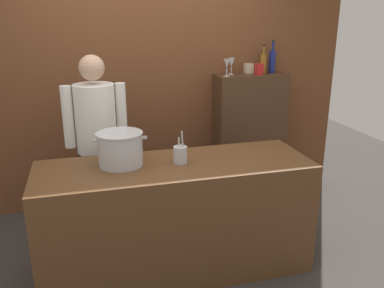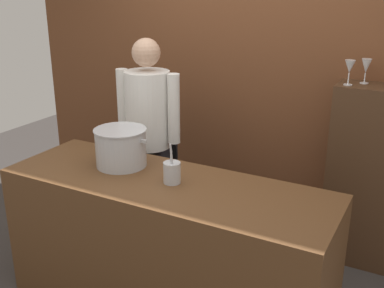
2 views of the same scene
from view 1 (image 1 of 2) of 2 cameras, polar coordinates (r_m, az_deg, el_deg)
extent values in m
plane|color=#383330|center=(3.46, -2.18, -16.90)|extent=(8.00, 8.00, 0.00)
cube|color=brown|center=(4.24, -6.84, 11.40)|extent=(4.40, 0.10, 3.00)
cube|color=brown|center=(3.22, -2.27, -10.32)|extent=(2.07, 0.70, 0.90)
cube|color=#472D1C|center=(4.51, 7.98, 1.11)|extent=(0.76, 0.32, 1.36)
cylinder|color=black|center=(3.75, -11.14, -6.90)|extent=(0.14, 0.14, 0.84)
cylinder|color=black|center=(3.74, -14.20, -7.23)|extent=(0.14, 0.14, 0.84)
cylinder|color=white|center=(3.51, -13.45, 3.51)|extent=(0.34, 0.34, 0.58)
cube|color=black|center=(3.74, -13.45, 0.60)|extent=(0.30, 0.03, 0.52)
cylinder|color=white|center=(3.52, -9.92, 4.29)|extent=(0.09, 0.09, 0.52)
cylinder|color=white|center=(3.49, -17.08, 3.63)|extent=(0.09, 0.09, 0.52)
sphere|color=tan|center=(3.43, -13.97, 10.40)|extent=(0.21, 0.21, 0.21)
cylinder|color=#B7BABF|center=(3.02, -10.07, -0.75)|extent=(0.33, 0.33, 0.24)
cylinder|color=#B7BABF|center=(2.99, -10.20, 1.51)|extent=(0.34, 0.34, 0.01)
cube|color=#B7BABF|center=(2.99, -13.62, 0.36)|extent=(0.04, 0.02, 0.02)
cube|color=#B7BABF|center=(3.02, -6.71, 0.92)|extent=(0.04, 0.02, 0.02)
cylinder|color=#B7BABF|center=(3.03, -1.67, -1.54)|extent=(0.10, 0.10, 0.13)
cylinder|color=#B7BABF|center=(3.01, -1.81, -0.74)|extent=(0.01, 0.03, 0.18)
cylinder|color=#B7BABF|center=(2.99, -1.33, -0.32)|extent=(0.03, 0.02, 0.24)
cylinder|color=navy|center=(4.51, 11.23, 11.29)|extent=(0.07, 0.07, 0.23)
cylinder|color=navy|center=(4.49, 11.36, 13.37)|extent=(0.02, 0.02, 0.10)
cylinder|color=black|center=(4.49, 11.40, 14.07)|extent=(0.03, 0.03, 0.01)
cylinder|color=#8C5919|center=(4.41, 9.99, 11.04)|extent=(0.07, 0.07, 0.20)
cylinder|color=#8C5919|center=(4.40, 10.10, 12.89)|extent=(0.02, 0.02, 0.08)
cylinder|color=black|center=(4.40, 10.13, 13.50)|extent=(0.03, 0.03, 0.01)
cylinder|color=silver|center=(4.32, 5.53, 9.77)|extent=(0.06, 0.06, 0.01)
cylinder|color=silver|center=(4.32, 5.54, 10.26)|extent=(0.01, 0.01, 0.07)
cone|color=silver|center=(4.31, 5.58, 11.36)|extent=(0.07, 0.07, 0.10)
cylinder|color=silver|center=(4.19, 4.90, 9.52)|extent=(0.06, 0.06, 0.01)
cylinder|color=silver|center=(4.18, 4.91, 10.10)|extent=(0.01, 0.01, 0.08)
cone|color=silver|center=(4.17, 4.95, 11.24)|extent=(0.07, 0.07, 0.09)
cube|color=beige|center=(4.44, 7.97, 10.54)|extent=(0.08, 0.08, 0.10)
cube|color=red|center=(4.32, 9.40, 10.35)|extent=(0.07, 0.07, 0.12)
camera|label=2|loc=(2.08, 60.82, 11.34)|focal=43.86mm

